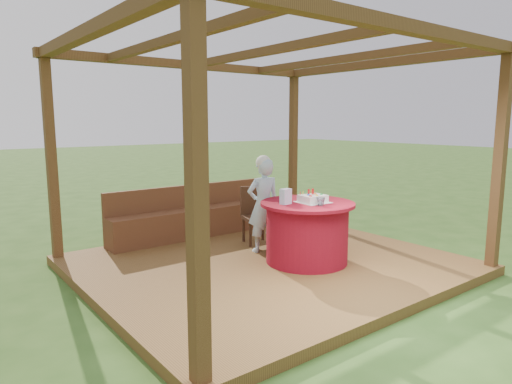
{
  "coord_description": "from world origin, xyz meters",
  "views": [
    {
      "loc": [
        -3.63,
        -4.48,
        1.94
      ],
      "look_at": [
        0.0,
        0.25,
        1.0
      ],
      "focal_mm": 32.0,
      "sensor_mm": 36.0,
      "label": 1
    }
  ],
  "objects_px": {
    "table": "(307,232)",
    "birthday_cake": "(313,199)",
    "drinking_glass": "(321,201)",
    "chair": "(255,213)",
    "elderly_woman": "(263,204)",
    "gift_bag": "(286,196)",
    "bench": "(200,219)"
  },
  "relations": [
    {
      "from": "chair",
      "to": "birthday_cake",
      "type": "bearing_deg",
      "value": -90.62
    },
    {
      "from": "drinking_glass",
      "to": "chair",
      "type": "bearing_deg",
      "value": 86.38
    },
    {
      "from": "table",
      "to": "chair",
      "type": "xyz_separation_m",
      "value": [
        0.06,
        1.18,
        0.06
      ]
    },
    {
      "from": "bench",
      "to": "elderly_woman",
      "type": "relative_size",
      "value": 2.22
    },
    {
      "from": "bench",
      "to": "birthday_cake",
      "type": "distance_m",
      "value": 2.23
    },
    {
      "from": "birthday_cake",
      "to": "drinking_glass",
      "type": "distance_m",
      "value": 0.23
    },
    {
      "from": "chair",
      "to": "birthday_cake",
      "type": "xyz_separation_m",
      "value": [
        -0.01,
        -1.22,
        0.38
      ]
    },
    {
      "from": "table",
      "to": "drinking_glass",
      "type": "relative_size",
      "value": 10.99
    },
    {
      "from": "bench",
      "to": "table",
      "type": "relative_size",
      "value": 2.49
    },
    {
      "from": "elderly_woman",
      "to": "birthday_cake",
      "type": "distance_m",
      "value": 0.81
    },
    {
      "from": "table",
      "to": "birthday_cake",
      "type": "xyz_separation_m",
      "value": [
        0.05,
        -0.05,
        0.44
      ]
    },
    {
      "from": "table",
      "to": "gift_bag",
      "type": "bearing_deg",
      "value": 166.17
    },
    {
      "from": "elderly_woman",
      "to": "drinking_glass",
      "type": "relative_size",
      "value": 12.33
    },
    {
      "from": "chair",
      "to": "elderly_woman",
      "type": "distance_m",
      "value": 0.54
    },
    {
      "from": "chair",
      "to": "bench",
      "type": "bearing_deg",
      "value": 116.02
    },
    {
      "from": "table",
      "to": "elderly_woman",
      "type": "xyz_separation_m",
      "value": [
        -0.14,
        0.73,
        0.28
      ]
    },
    {
      "from": "table",
      "to": "birthday_cake",
      "type": "distance_m",
      "value": 0.44
    },
    {
      "from": "elderly_woman",
      "to": "birthday_cake",
      "type": "height_order",
      "value": "elderly_woman"
    },
    {
      "from": "table",
      "to": "bench",
      "type": "bearing_deg",
      "value": 100.22
    },
    {
      "from": "bench",
      "to": "chair",
      "type": "xyz_separation_m",
      "value": [
        0.43,
        -0.89,
        0.19
      ]
    },
    {
      "from": "chair",
      "to": "drinking_glass",
      "type": "xyz_separation_m",
      "value": [
        -0.09,
        -1.44,
        0.38
      ]
    },
    {
      "from": "bench",
      "to": "drinking_glass",
      "type": "bearing_deg",
      "value": -81.64
    },
    {
      "from": "table",
      "to": "drinking_glass",
      "type": "distance_m",
      "value": 0.51
    },
    {
      "from": "gift_bag",
      "to": "drinking_glass",
      "type": "distance_m",
      "value": 0.44
    },
    {
      "from": "elderly_woman",
      "to": "drinking_glass",
      "type": "xyz_separation_m",
      "value": [
        0.11,
        -0.99,
        0.16
      ]
    },
    {
      "from": "chair",
      "to": "birthday_cake",
      "type": "distance_m",
      "value": 1.28
    },
    {
      "from": "elderly_woman",
      "to": "table",
      "type": "bearing_deg",
      "value": -78.89
    },
    {
      "from": "elderly_woman",
      "to": "gift_bag",
      "type": "height_order",
      "value": "elderly_woman"
    },
    {
      "from": "chair",
      "to": "drinking_glass",
      "type": "height_order",
      "value": "drinking_glass"
    },
    {
      "from": "gift_bag",
      "to": "drinking_glass",
      "type": "relative_size",
      "value": 1.77
    },
    {
      "from": "birthday_cake",
      "to": "gift_bag",
      "type": "xyz_separation_m",
      "value": [
        -0.35,
        0.12,
        0.05
      ]
    },
    {
      "from": "table",
      "to": "gift_bag",
      "type": "distance_m",
      "value": 0.58
    }
  ]
}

